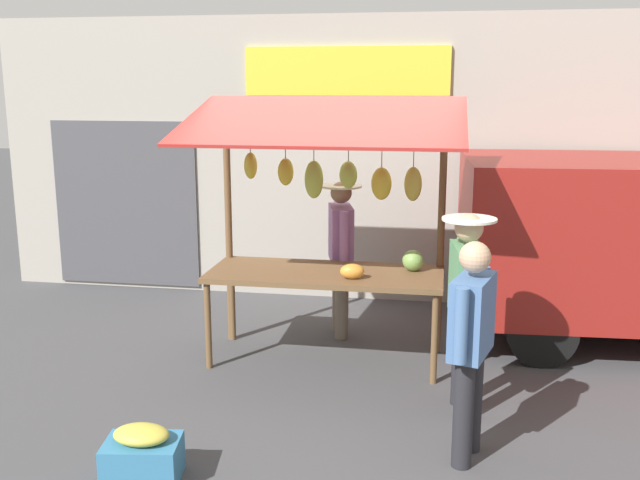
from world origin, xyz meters
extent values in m
plane|color=#424244|center=(0.00, 0.00, 0.00)|extent=(40.00, 40.00, 0.00)
cube|color=#9E998E|center=(0.00, -2.20, 1.70)|extent=(9.00, 0.25, 3.40)
cube|color=yellow|center=(0.10, -2.06, 2.75)|extent=(2.40, 0.06, 0.56)
cube|color=#47474C|center=(2.93, -2.07, 1.10)|extent=(1.90, 0.04, 2.10)
cube|color=brown|center=(0.00, 0.00, 0.85)|extent=(2.20, 0.90, 0.05)
cylinder|color=brown|center=(1.04, 0.39, 0.41)|extent=(0.06, 0.06, 0.83)
cylinder|color=brown|center=(-1.04, 0.39, 0.41)|extent=(0.06, 0.06, 0.83)
cylinder|color=brown|center=(1.04, -0.39, 0.41)|extent=(0.06, 0.06, 0.83)
cylinder|color=brown|center=(-1.04, -0.39, 0.41)|extent=(0.06, 0.06, 0.83)
cylinder|color=brown|center=(1.06, -0.40, 1.18)|extent=(0.07, 0.07, 2.35)
cylinder|color=brown|center=(-1.06, -0.40, 1.18)|extent=(0.07, 0.07, 2.35)
cylinder|color=brown|center=(0.00, -0.40, 2.15)|extent=(2.12, 0.06, 0.06)
cube|color=#B72D28|center=(0.00, 0.15, 2.30)|extent=(2.50, 1.46, 0.39)
cylinder|color=brown|center=(-0.78, -0.35, 2.00)|extent=(0.01, 0.01, 0.30)
ellipsoid|color=gold|center=(-0.78, -0.35, 1.68)|extent=(0.21, 0.19, 0.33)
cylinder|color=brown|center=(-0.48, -0.36, 1.99)|extent=(0.01, 0.01, 0.31)
ellipsoid|color=yellow|center=(-0.48, -0.36, 1.68)|extent=(0.27, 0.25, 0.31)
cylinder|color=brown|center=(-0.15, -0.42, 2.02)|extent=(0.01, 0.01, 0.27)
ellipsoid|color=#B2CC4C|center=(-0.15, -0.42, 1.75)|extent=(0.25, 0.26, 0.27)
cylinder|color=brown|center=(0.18, -0.40, 2.02)|extent=(0.01, 0.01, 0.27)
ellipsoid|color=#B2CC4C|center=(0.18, -0.40, 1.70)|extent=(0.19, 0.16, 0.37)
cylinder|color=brown|center=(0.45, -0.35, 2.03)|extent=(0.01, 0.01, 0.24)
ellipsoid|color=yellow|center=(0.45, -0.35, 1.77)|extent=(0.20, 0.19, 0.27)
cylinder|color=brown|center=(0.80, -0.34, 2.05)|extent=(0.01, 0.01, 0.19)
ellipsoid|color=yellow|center=(0.80, -0.34, 1.83)|extent=(0.18, 0.20, 0.26)
sphere|color=#729E4C|center=(-0.81, -0.17, 0.98)|extent=(0.20, 0.20, 0.20)
ellipsoid|color=orange|center=(-0.28, 0.21, 0.95)|extent=(0.24, 0.17, 0.14)
cylinder|color=#726656|center=(0.00, -0.88, 0.40)|extent=(0.14, 0.14, 0.81)
cylinder|color=#726656|center=(-0.07, -0.62, 0.40)|extent=(0.14, 0.14, 0.81)
cube|color=#93669E|center=(-0.04, -0.75, 1.09)|extent=(0.33, 0.53, 0.57)
cylinder|color=#93669E|center=(0.04, -1.04, 1.12)|extent=(0.09, 0.09, 0.53)
cylinder|color=#93669E|center=(-0.11, -0.46, 1.12)|extent=(0.09, 0.09, 0.53)
sphere|color=#8C664C|center=(-0.04, -0.75, 1.52)|extent=(0.22, 0.22, 0.22)
cylinder|color=beige|center=(-0.04, -0.75, 1.59)|extent=(0.42, 0.42, 0.02)
cylinder|color=#232328|center=(-1.26, 1.80, 0.39)|extent=(0.14, 0.14, 0.78)
cylinder|color=#232328|center=(-1.33, 1.55, 0.39)|extent=(0.14, 0.14, 0.78)
cube|color=#476B9E|center=(-1.30, 1.67, 1.06)|extent=(0.34, 0.52, 0.56)
cylinder|color=#476B9E|center=(-1.22, 1.96, 1.08)|extent=(0.09, 0.09, 0.51)
cylinder|color=#476B9E|center=(-1.38, 1.39, 1.08)|extent=(0.09, 0.09, 0.51)
sphere|color=tan|center=(-1.30, 1.67, 1.48)|extent=(0.22, 0.22, 0.22)
cylinder|color=#232328|center=(-1.30, 1.04, 0.41)|extent=(0.14, 0.14, 0.81)
cylinder|color=#232328|center=(-1.26, 0.78, 0.41)|extent=(0.14, 0.14, 0.81)
cube|color=#518C5B|center=(-1.28, 0.91, 1.10)|extent=(0.28, 0.52, 0.57)
cylinder|color=#518C5B|center=(-1.32, 1.21, 1.12)|extent=(0.09, 0.09, 0.53)
cylinder|color=#518C5B|center=(-1.24, 0.61, 1.12)|extent=(0.09, 0.09, 0.53)
sphere|color=tan|center=(-1.28, 0.91, 1.53)|extent=(0.22, 0.22, 0.22)
cylinder|color=beige|center=(-1.28, 0.91, 1.59)|extent=(0.42, 0.42, 0.02)
cube|color=black|center=(-2.17, -1.05, 1.38)|extent=(1.50, 1.88, 0.68)
cylinder|color=black|center=(-2.03, -0.21, 0.33)|extent=(0.67, 0.21, 0.66)
cylinder|color=black|center=(-1.95, -1.87, 0.33)|extent=(0.67, 0.21, 0.66)
cube|color=teal|center=(0.86, 2.34, 0.14)|extent=(0.55, 0.42, 0.28)
ellipsoid|color=gold|center=(0.86, 2.34, 0.33)|extent=(0.38, 0.27, 0.12)
camera|label=1|loc=(-1.08, 6.51, 2.64)|focal=40.70mm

